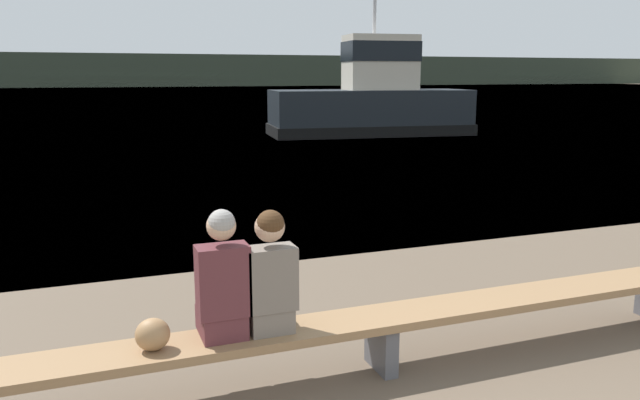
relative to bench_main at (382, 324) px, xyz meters
The scene contains 7 objects.
water_surface 123.17m from the bench_main, 90.05° to the left, with size 240.00×240.00×0.00m, color teal.
far_shoreline 121.92m from the bench_main, 90.05° to the left, with size 600.00×12.00×6.03m, color #384233.
bench_main is the anchor object (origin of this frame).
person_left 1.41m from the bench_main, behind, with size 0.38×0.43×1.00m.
person_right 1.08m from the bench_main, behind, with size 0.38×0.43×0.96m.
shopping_bag 1.84m from the bench_main, behind, with size 0.25×0.21×0.24m.
tugboat_red 20.54m from the bench_main, 64.93° to the left, with size 8.34×3.82×6.90m.
Camera 1 is at (-2.06, -1.19, 2.43)m, focal length 35.00 mm.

